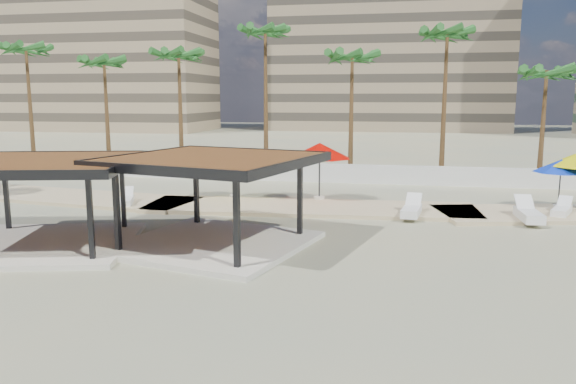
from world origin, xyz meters
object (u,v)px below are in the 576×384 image
at_px(pavilion_central, 213,193).
at_px(umbrella_c, 320,151).
at_px(pavilion_west, 43,195).
at_px(lounger_c, 529,214).
at_px(lounger_b, 412,210).
at_px(lounger_d, 562,210).
at_px(lounger_a, 126,200).

relative_size(pavilion_central, umbrella_c, 2.00).
relative_size(pavilion_west, lounger_c, 3.18).
height_order(pavilion_west, umbrella_c, pavilion_west).
xyz_separation_m(pavilion_west, lounger_b, (13.19, 7.57, -1.54)).
xyz_separation_m(pavilion_central, lounger_d, (13.88, 7.78, -1.64)).
bearing_deg(umbrella_c, lounger_b, -34.23).
xyz_separation_m(lounger_a, lounger_c, (18.89, 0.01, 0.04)).
relative_size(umbrella_c, lounger_c, 1.64).
distance_m(lounger_b, lounger_d, 6.85).
xyz_separation_m(lounger_a, lounger_d, (20.61, 1.49, -0.00)).
bearing_deg(pavilion_west, lounger_c, 7.87).
bearing_deg(lounger_b, pavilion_central, 138.82).
relative_size(umbrella_c, lounger_d, 2.01).
bearing_deg(lounger_c, umbrella_c, 68.70).
relative_size(lounger_b, lounger_c, 0.94).
xyz_separation_m(pavilion_central, lounger_a, (-6.73, 6.29, -1.64)).
distance_m(umbrella_c, lounger_b, 6.08).
distance_m(pavilion_west, lounger_c, 19.73).
bearing_deg(pavilion_central, pavilion_west, -154.00).
height_order(pavilion_central, lounger_b, pavilion_central).
xyz_separation_m(pavilion_central, umbrella_c, (2.54, 9.46, 0.69)).
xyz_separation_m(lounger_b, lounger_c, (4.96, 0.00, 0.02)).
relative_size(lounger_b, lounger_d, 1.15).
xyz_separation_m(pavilion_west, lounger_c, (18.15, 7.58, -1.53)).
bearing_deg(umbrella_c, lounger_d, -8.43).
xyz_separation_m(umbrella_c, lounger_b, (4.65, -3.17, -2.31)).
height_order(pavilion_west, lounger_b, pavilion_west).
bearing_deg(lounger_b, umbrella_c, 63.39).
bearing_deg(lounger_c, lounger_b, 86.95).
distance_m(pavilion_central, lounger_d, 15.99).
relative_size(pavilion_central, lounger_a, 3.96).
bearing_deg(pavilion_west, lounger_d, 9.71).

